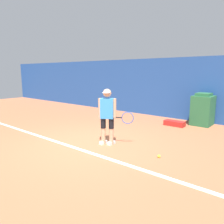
% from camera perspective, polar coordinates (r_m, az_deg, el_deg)
% --- Properties ---
extents(ground_plane, '(24.00, 24.00, 0.00)m').
position_cam_1_polar(ground_plane, '(6.06, -5.75, -8.20)').
color(ground_plane, '#B76642').
extents(back_wall, '(24.00, 0.10, 2.51)m').
position_cam_1_polar(back_wall, '(9.62, 14.23, 6.09)').
color(back_wall, '#234C99').
rests_on(back_wall, ground_plane).
extents(court_baseline, '(21.60, 0.10, 0.01)m').
position_cam_1_polar(court_baseline, '(5.74, -9.37, -9.32)').
color(court_baseline, white).
rests_on(court_baseline, ground_plane).
extents(tennis_player, '(0.84, 0.53, 1.50)m').
position_cam_1_polar(tennis_player, '(5.78, -1.12, -0.62)').
color(tennis_player, tan).
rests_on(tennis_player, ground_plane).
extents(tennis_ball, '(0.07, 0.07, 0.07)m').
position_cam_1_polar(tennis_ball, '(5.19, 12.16, -11.23)').
color(tennis_ball, '#D1E533').
rests_on(tennis_ball, ground_plane).
extents(covered_chair, '(0.68, 0.77, 1.18)m').
position_cam_1_polar(covered_chair, '(8.65, 22.61, 0.55)').
color(covered_chair, '#28663D').
rests_on(covered_chair, ground_plane).
extents(equipment_bag, '(0.73, 0.31, 0.18)m').
position_cam_1_polar(equipment_bag, '(8.25, 16.00, -2.87)').
color(equipment_bag, '#B2231E').
rests_on(equipment_bag, ground_plane).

